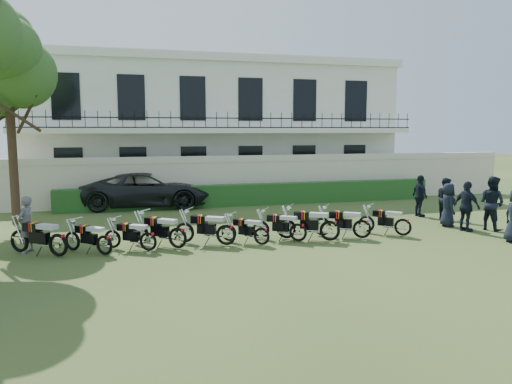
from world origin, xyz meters
TOP-DOWN VIEW (x-y plane):
  - ground at (0.00, 0.00)m, footprint 100.00×100.00m
  - perimeter_wall at (0.00, 8.00)m, footprint 30.00×0.35m
  - hedge at (1.00, 7.20)m, footprint 18.00×0.60m
  - building at (0.00, 13.96)m, footprint 20.40×9.60m
  - tree_west_near at (-8.96, 5.00)m, footprint 3.40×3.20m
  - motorcycle_0 at (-6.90, -0.78)m, footprint 1.72×1.30m
  - motorcycle_1 at (-5.66, -0.93)m, footprint 1.40×1.25m
  - motorcycle_2 at (-4.44, -0.77)m, footprint 1.52×1.02m
  - motorcycle_3 at (-3.57, -0.70)m, footprint 1.60×1.34m
  - motorcycle_4 at (-2.09, -0.67)m, footprint 1.77×1.13m
  - motorcycle_5 at (-1.02, -0.91)m, footprint 1.32×1.20m
  - motorcycle_6 at (0.22, -0.77)m, footprint 1.53×1.17m
  - motorcycle_7 at (1.22, -0.96)m, footprint 1.84×1.11m
  - motorcycle_8 at (2.39, -0.88)m, footprint 1.64×1.16m
  - motorcycle_9 at (3.89, -0.89)m, footprint 1.36×1.33m
  - suv at (-4.00, 7.85)m, footprint 5.99×3.18m
  - inspector at (-7.84, 0.07)m, footprint 0.60×0.71m
  - officer_1 at (7.51, -0.75)m, footprint 0.95×1.10m
  - officer_2 at (6.50, -0.72)m, footprint 0.65×1.10m
  - officer_3 at (6.43, 0.23)m, footprint 0.70×0.89m
  - officer_4 at (7.27, 1.52)m, footprint 0.66×0.83m
  - officer_5 at (6.65, 2.34)m, footprint 0.48×1.03m

SIDE VIEW (x-z plane):
  - ground at x=0.00m, z-range 0.00..0.00m
  - motorcycle_5 at x=-1.02m, z-range -0.04..0.89m
  - motorcycle_2 at x=-4.44m, z-range -0.04..0.92m
  - motorcycle_1 at x=-5.66m, z-range -0.04..0.94m
  - motorcycle_9 at x=3.89m, z-range -0.04..0.95m
  - motorcycle_6 at x=0.22m, z-range -0.04..0.96m
  - motorcycle_8 at x=2.39m, z-range -0.04..1.01m
  - hedge at x=1.00m, z-range 0.00..1.00m
  - motorcycle_3 at x=-3.57m, z-range -0.04..1.04m
  - motorcycle_4 at x=-2.09m, z-range -0.04..1.05m
  - motorcycle_0 at x=-6.90m, z-range -0.04..1.08m
  - motorcycle_7 at x=1.22m, z-range -0.04..1.08m
  - officer_3 at x=6.43m, z-range 0.00..1.60m
  - suv at x=-4.00m, z-range 0.00..1.60m
  - inspector at x=-7.84m, z-range 0.00..1.65m
  - officer_4 at x=7.27m, z-range 0.00..1.67m
  - officer_5 at x=6.65m, z-range 0.00..1.71m
  - officer_2 at x=6.50m, z-range 0.00..1.77m
  - officer_1 at x=7.51m, z-range 0.00..1.92m
  - perimeter_wall at x=0.00m, z-range 0.02..2.32m
  - building at x=0.00m, z-range 0.01..7.41m
  - tree_west_near at x=-8.96m, z-range 1.94..9.84m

